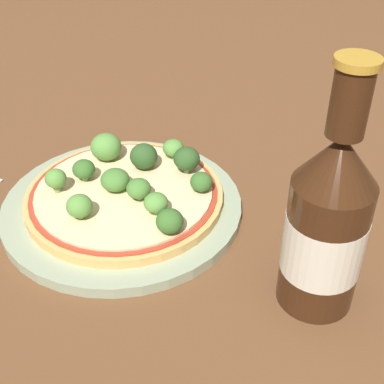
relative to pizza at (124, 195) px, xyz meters
name	(u,v)px	position (x,y,z in m)	size (l,w,h in m)	color
ground_plane	(134,217)	(0.01, -0.01, -0.02)	(3.00, 3.00, 0.00)	brown
plate	(123,206)	(0.00, 0.00, -0.01)	(0.26, 0.26, 0.01)	#93A384
pizza	(124,195)	(0.00, 0.00, 0.00)	(0.21, 0.21, 0.01)	tan
broccoli_floret_0	(138,191)	(0.02, -0.02, 0.02)	(0.03, 0.03, 0.02)	#6B8E51
broccoli_floret_1	(79,206)	(-0.03, -0.05, 0.02)	(0.03, 0.03, 0.03)	#6B8E51
broccoli_floret_2	(173,148)	(0.04, 0.07, 0.02)	(0.02, 0.02, 0.02)	#6B8E51
broccoli_floret_3	(156,203)	(0.04, -0.03, 0.02)	(0.02, 0.02, 0.02)	#6B8E51
broccoli_floret_4	(170,221)	(0.06, -0.06, 0.02)	(0.03, 0.03, 0.03)	#6B8E51
broccoli_floret_5	(106,147)	(-0.04, 0.06, 0.02)	(0.04, 0.04, 0.03)	#6B8E51
broccoli_floret_6	(187,159)	(0.06, 0.04, 0.02)	(0.03, 0.03, 0.03)	#6B8E51
broccoli_floret_7	(84,169)	(-0.05, 0.01, 0.02)	(0.02, 0.02, 0.02)	#6B8E51
broccoli_floret_8	(57,177)	(-0.07, -0.01, 0.02)	(0.02, 0.02, 0.03)	#6B8E51
broccoli_floret_9	(142,156)	(0.01, 0.05, 0.02)	(0.03, 0.03, 0.03)	#6B8E51
broccoli_floret_10	(201,182)	(0.08, 0.01, 0.02)	(0.02, 0.02, 0.02)	#6B8E51
broccoli_floret_11	(115,180)	(-0.01, 0.00, 0.02)	(0.03, 0.03, 0.02)	#6B8E51
beer_bottle	(327,224)	(0.20, -0.10, 0.07)	(0.07, 0.07, 0.23)	#381E0F
pepper_shaker	(341,207)	(0.23, 0.00, 0.01)	(0.04, 0.04, 0.06)	tan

